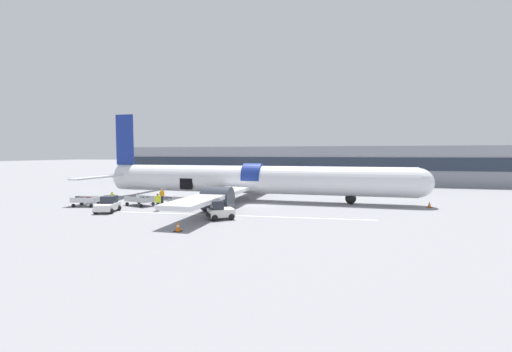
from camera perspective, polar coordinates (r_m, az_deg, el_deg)
ground_plane at (r=39.02m, az=-0.87°, el=-4.87°), size 500.00×500.00×0.00m
apron_marking_line at (r=32.44m, az=-2.52°, el=-6.63°), size 24.61×2.15×0.01m
terminal_strip at (r=73.38m, az=6.62°, el=1.99°), size 78.35×13.09×7.25m
airplane at (r=42.77m, az=-1.21°, el=-0.71°), size 41.50×35.56×11.18m
baggage_tug_lead at (r=37.49m, az=-23.46°, el=-4.48°), size 2.53×3.28×1.58m
baggage_tug_mid at (r=30.88m, az=-6.06°, el=-5.85°), size 2.81×2.71×1.69m
baggage_cart_loading at (r=40.58m, az=-18.58°, el=-3.94°), size 4.36×2.70×1.06m
baggage_cart_queued at (r=39.02m, az=-11.86°, el=-4.27°), size 4.28×2.23×0.92m
baggage_cart_empty at (r=42.48m, az=-26.41°, el=-3.79°), size 3.82×2.49×1.12m
ground_crew_loader_a at (r=40.37m, az=-22.85°, el=-3.57°), size 0.52×0.59×1.73m
ground_crew_loader_b at (r=42.13m, az=-15.40°, el=-3.13°), size 0.59×0.48×1.70m
ground_crew_driver at (r=36.49m, az=-16.04°, el=-4.12°), size 0.58×0.57×1.80m
safety_cone_nose at (r=41.67m, az=26.93°, el=-4.30°), size 0.57×0.57×0.66m
safety_cone_engine_left at (r=26.64m, az=-12.86°, el=-8.23°), size 0.58×0.58×0.76m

